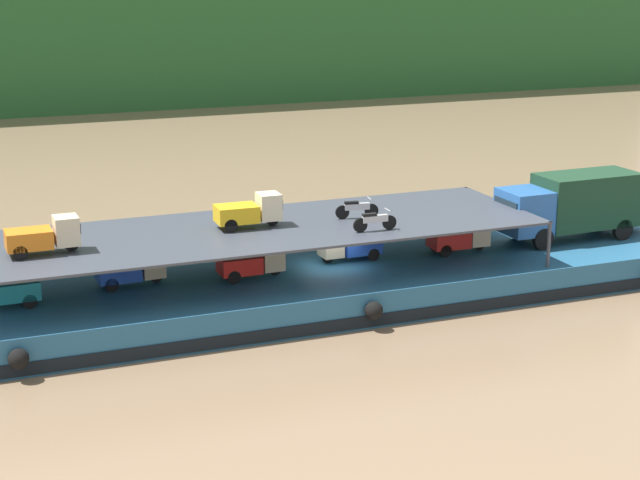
{
  "coord_description": "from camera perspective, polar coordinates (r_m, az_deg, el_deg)",
  "views": [
    {
      "loc": [
        -16.02,
        -38.83,
        14.35
      ],
      "look_at": [
        -0.59,
        0.0,
        2.7
      ],
      "focal_mm": 57.15,
      "sensor_mm": 36.0,
      "label": 1
    }
  ],
  "objects": [
    {
      "name": "mini_truck_upper_mid",
      "position": [
        42.23,
        -3.97,
        1.62
      ],
      "size": [
        2.76,
        1.24,
        1.38
      ],
      "color": "gold",
      "rests_on": "cargo_rack"
    },
    {
      "name": "covered_lorry",
      "position": [
        49.0,
        13.93,
        1.96
      ],
      "size": [
        7.88,
        2.39,
        3.1
      ],
      "color": "#285BA3",
      "rests_on": "cargo_barge"
    },
    {
      "name": "mini_truck_lower_bow",
      "position": [
        46.17,
        7.85,
        0.16
      ],
      "size": [
        2.78,
        1.27,
        1.38
      ],
      "color": "red",
      "rests_on": "cargo_barge"
    },
    {
      "name": "mini_truck_lower_stern",
      "position": [
        40.37,
        -17.45,
        -2.69
      ],
      "size": [
        2.77,
        1.24,
        1.38
      ],
      "color": "teal",
      "rests_on": "cargo_barge"
    },
    {
      "name": "mini_truck_upper_stern",
      "position": [
        39.75,
        -15.2,
        0.21
      ],
      "size": [
        2.75,
        1.21,
        1.38
      ],
      "color": "orange",
      "rests_on": "cargo_rack"
    },
    {
      "name": "ground_plane",
      "position": [
        44.39,
        0.71,
        -3.28
      ],
      "size": [
        400.0,
        400.0,
        0.0
      ],
      "primitive_type": "plane",
      "color": "#7F664C"
    },
    {
      "name": "cargo_rack",
      "position": [
        42.14,
        -4.06,
        0.53
      ],
      "size": [
        24.79,
        7.34,
        2.0
      ],
      "color": "#383D47",
      "rests_on": "cargo_barge"
    },
    {
      "name": "mini_truck_lower_mid",
      "position": [
        42.16,
        -3.81,
        -1.22
      ],
      "size": [
        2.74,
        1.2,
        1.38
      ],
      "color": "red",
      "rests_on": "cargo_barge"
    },
    {
      "name": "cargo_barge",
      "position": [
        44.13,
        0.72,
        -2.37
      ],
      "size": [
        33.99,
        8.73,
        1.5
      ],
      "color": "#23567A",
      "rests_on": "ground"
    },
    {
      "name": "mini_truck_lower_fore",
      "position": [
        44.53,
        1.59,
        -0.27
      ],
      "size": [
        2.77,
        1.24,
        1.38
      ],
      "color": "#1E47B7",
      "rests_on": "cargo_barge"
    },
    {
      "name": "motorcycle_upper_port",
      "position": [
        41.68,
        3.07,
        1.09
      ],
      "size": [
        1.9,
        0.55,
        0.87
      ],
      "color": "black",
      "rests_on": "cargo_rack"
    },
    {
      "name": "motorcycle_upper_centre",
      "position": [
        43.7,
        2.06,
        1.78
      ],
      "size": [
        1.89,
        0.55,
        0.87
      ],
      "color": "black",
      "rests_on": "cargo_rack"
    },
    {
      "name": "mini_truck_lower_aft",
      "position": [
        41.83,
        -10.49,
        -1.59
      ],
      "size": [
        2.77,
        1.25,
        1.38
      ],
      "color": "#1E47B7",
      "rests_on": "cargo_barge"
    }
  ]
}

